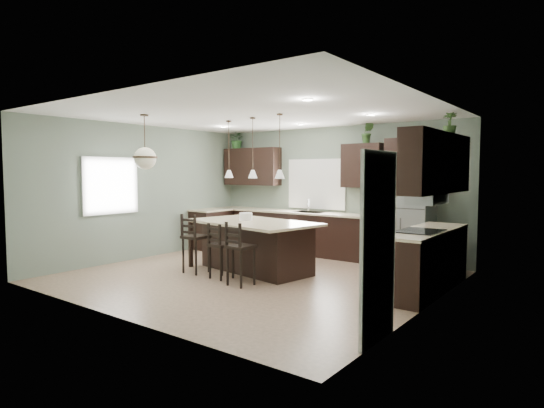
{
  "coord_description": "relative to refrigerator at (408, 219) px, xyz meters",
  "views": [
    {
      "loc": [
        4.93,
        -6.03,
        1.81
      ],
      "look_at": [
        0.1,
        0.4,
        1.25
      ],
      "focal_mm": 30.0,
      "sensor_mm": 36.0,
      "label": 1
    }
  ],
  "objects": [
    {
      "name": "back_upper_right",
      "position": [
        -1.03,
        0.17,
        1.02
      ],
      "size": [
        0.85,
        0.34,
        0.9
      ],
      "primitive_type": "cube",
      "color": "black",
      "rests_on": "room_shell"
    },
    {
      "name": "window_back",
      "position": [
        -2.23,
        0.32,
        0.62
      ],
      "size": [
        1.35,
        0.02,
        1.0
      ],
      "primitive_type": "cube",
      "color": "white",
      "rests_on": "room_shell"
    },
    {
      "name": "left_return_countertop",
      "position": [
        -4.51,
        -0.71,
        -0.01
      ],
      "size": [
        0.66,
        0.96,
        0.04
      ],
      "primitive_type": "cube",
      "color": "beige",
      "rests_on": "left_return_cabs"
    },
    {
      "name": "cooktop",
      "position": [
        0.85,
        -1.81,
        0.02
      ],
      "size": [
        0.58,
        0.75,
        0.02
      ],
      "primitive_type": "cube",
      "color": "black",
      "rests_on": "right_countertop"
    },
    {
      "name": "right_lower_cabs",
      "position": [
        0.87,
        -1.54,
        -0.48
      ],
      "size": [
        0.6,
        2.35,
        0.9
      ],
      "primitive_type": "cube",
      "color": "black",
      "rests_on": "ground"
    },
    {
      "name": "room_shell",
      "position": [
        -1.83,
        -2.41,
        0.77
      ],
      "size": [
        6.0,
        6.0,
        6.0
      ],
      "color": "slate",
      "rests_on": "ground"
    },
    {
      "name": "right_countertop",
      "position": [
        0.85,
        -1.54,
        -0.01
      ],
      "size": [
        0.66,
        2.35,
        0.04
      ],
      "primitive_type": "cube",
      "color": "beige",
      "rests_on": "right_lower_cabs"
    },
    {
      "name": "kitchen_island",
      "position": [
        -2.11,
        -2.09,
        -0.46
      ],
      "size": [
        2.59,
        1.75,
        0.92
      ],
      "primitive_type": "cube",
      "rotation": [
        0.0,
        0.0,
        -0.17
      ],
      "color": "black",
      "rests_on": "ground"
    },
    {
      "name": "bar_stool_right",
      "position": [
        -1.61,
        -3.01,
        -0.41
      ],
      "size": [
        0.41,
        0.41,
        1.03
      ],
      "primitive_type": "cube",
      "rotation": [
        0.0,
        0.0,
        -0.07
      ],
      "color": "black",
      "rests_on": "ground"
    },
    {
      "name": "pendant_left",
      "position": [
        -2.8,
        -1.97,
        1.32
      ],
      "size": [
        0.17,
        0.17,
        1.1
      ],
      "primitive_type": null,
      "color": "white",
      "rests_on": "room_shell"
    },
    {
      "name": "back_lower_cabs",
      "position": [
        -2.68,
        0.04,
        -0.48
      ],
      "size": [
        4.2,
        0.6,
        0.9
      ],
      "primitive_type": "cube",
      "color": "black",
      "rests_on": "ground"
    },
    {
      "name": "microwave",
      "position": [
        0.95,
        -1.81,
        0.62
      ],
      "size": [
        0.4,
        0.75,
        0.4
      ],
      "primitive_type": "cube",
      "color": "gray",
      "rests_on": "right_upper_cabs"
    },
    {
      "name": "back_upper_left",
      "position": [
        -3.98,
        0.17,
        1.02
      ],
      "size": [
        1.55,
        0.34,
        0.9
      ],
      "primitive_type": "cube",
      "color": "black",
      "rests_on": "room_shell"
    },
    {
      "name": "sink_inset",
      "position": [
        -2.23,
        0.02,
        0.01
      ],
      "size": [
        0.7,
        0.45,
        0.01
      ],
      "primitive_type": "cube",
      "color": "gray",
      "rests_on": "back_countertop"
    },
    {
      "name": "fridge_header",
      "position": [
        0.02,
        0.17,
        1.32
      ],
      "size": [
        1.05,
        0.34,
        0.45
      ],
      "primitive_type": "cube",
      "color": "black",
      "rests_on": "room_shell"
    },
    {
      "name": "pantry_door",
      "position": [
        1.14,
        -3.96,
        0.09
      ],
      "size": [
        0.04,
        0.82,
        2.04
      ],
      "primitive_type": "cube",
      "color": "white",
      "rests_on": "ground"
    },
    {
      "name": "faucet",
      "position": [
        -2.23,
        -0.01,
        0.16
      ],
      "size": [
        0.02,
        0.02,
        0.28
      ],
      "primitive_type": "cylinder",
      "color": "silver",
      "rests_on": "back_countertop"
    },
    {
      "name": "bar_stool_center",
      "position": [
        -2.18,
        -2.86,
        -0.45
      ],
      "size": [
        0.38,
        0.38,
        0.96
      ],
      "primitive_type": "cube",
      "rotation": [
        0.0,
        0.0,
        -0.08
      ],
      "color": "black",
      "rests_on": "ground"
    },
    {
      "name": "ground",
      "position": [
        -1.83,
        -2.41,
        -0.93
      ],
      "size": [
        6.0,
        6.0,
        0.0
      ],
      "primitive_type": "plane",
      "color": "#9E8466",
      "rests_on": "ground"
    },
    {
      "name": "plant_back_left",
      "position": [
        -4.43,
        0.14,
        1.71
      ],
      "size": [
        0.5,
        0.46,
        0.47
      ],
      "primitive_type": "imported",
      "rotation": [
        0.0,
        0.0,
        -0.28
      ],
      "color": "#285324",
      "rests_on": "back_upper_left"
    },
    {
      "name": "pendant_right",
      "position": [
        -1.42,
        -2.21,
        1.32
      ],
      "size": [
        0.17,
        0.17,
        1.1
      ],
      "primitive_type": null,
      "color": "white",
      "rests_on": "room_shell"
    },
    {
      "name": "plant_right_wall",
      "position": [
        0.97,
        -0.86,
        1.67
      ],
      "size": [
        0.24,
        0.24,
        0.38
      ],
      "primitive_type": "imported",
      "rotation": [
        0.0,
        0.0,
        0.12
      ],
      "color": "#2E4A20",
      "rests_on": "right_upper_cabs"
    },
    {
      "name": "refrigerator",
      "position": [
        0.0,
        0.0,
        0.0
      ],
      "size": [
        0.9,
        0.74,
        1.85
      ],
      "primitive_type": "cube",
      "color": "#9998A0",
      "rests_on": "ground"
    },
    {
      "name": "serving_dish",
      "position": [
        -2.31,
        -2.05,
        0.07
      ],
      "size": [
        0.24,
        0.24,
        0.14
      ],
      "primitive_type": "cylinder",
      "color": "silver",
      "rests_on": "kitchen_island"
    },
    {
      "name": "wall_oven_front",
      "position": [
        0.56,
        -1.81,
        -0.48
      ],
      "size": [
        0.01,
        0.72,
        0.6
      ],
      "primitive_type": "cube",
      "color": "gray",
      "rests_on": "right_lower_cabs"
    },
    {
      "name": "back_countertop",
      "position": [
        -2.68,
        0.02,
        -0.01
      ],
      "size": [
        4.2,
        0.66,
        0.04
      ],
      "primitive_type": "cube",
      "color": "beige",
      "rests_on": "back_lower_cabs"
    },
    {
      "name": "window_left",
      "position": [
        -4.82,
        -3.21,
        0.62
      ],
      "size": [
        0.02,
        1.1,
        1.0
      ],
      "primitive_type": "cube",
      "color": "white",
      "rests_on": "room_shell"
    },
    {
      "name": "left_return_cabs",
      "position": [
        -4.53,
        -0.71,
        -0.48
      ],
      "size": [
        0.6,
        0.9,
        0.9
      ],
      "primitive_type": "cube",
      "color": "black",
      "rests_on": "ground"
    },
    {
      "name": "pendant_center",
      "position": [
        -2.11,
        -2.09,
        1.32
      ],
      "size": [
        0.17,
        0.17,
        1.1
      ],
      "primitive_type": null,
      "color": "white",
      "rests_on": "room_shell"
    },
    {
      "name": "right_upper_cabs",
      "position": [
        1.0,
        -1.54,
        1.02
      ],
      "size": [
        0.34,
        2.35,
        0.9
      ],
      "primitive_type": "cube",
      "color": "black",
      "rests_on": "room_shell"
    },
    {
      "name": "plant_back_right",
      "position": [
        -0.92,
        0.14,
        1.7
      ],
      "size": [
        0.3,
        0.27,
        0.44
      ],
      "primitive_type": "imported",
      "rotation": [
        0.0,
        0.0,
        0.35
      ],
      "color": "#335927",
      "rests_on": "back_upper_right"
    },
    {
      "name": "bar_stool_left",
      "position": [
        -2.85,
        -2.81,
        -0.39
      ],
      "size": [
        0.41,
        0.41,
        1.07
      ],
      "primitive_type": "cube",
      "rotation": [
        0.0,
        0.0,
        0.03
      ],
      "color": "black",
      "rests_on": "ground"
    },
    {
      "name": "chandelier",
      "position": [
        -3.32,
        -3.52,
        1.41
      ],
      "size": [
        0.42,
        0.42,
        0.94
      ],
      "primitive_type": null,
      "color": "#EFE8C4",
      "rests_on": "room_shell"
    }
  ]
}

